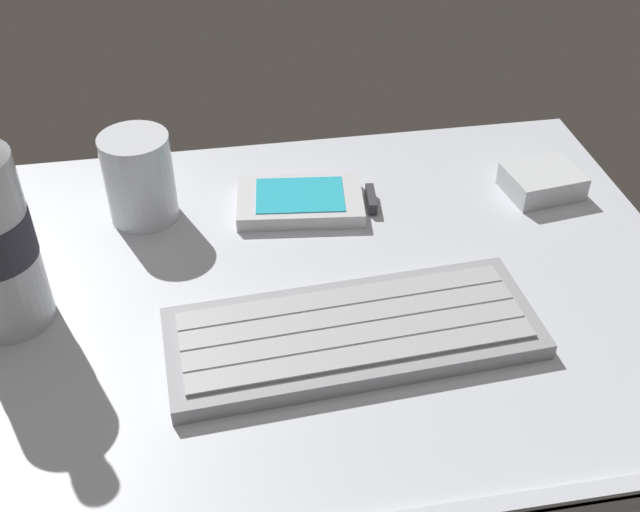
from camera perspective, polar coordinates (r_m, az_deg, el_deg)
ground_plane at (r=66.68cm, az=0.03°, el=-2.80°), size 64.00×48.00×2.80cm
keyboard at (r=60.72cm, az=2.45°, el=-5.62°), size 29.59×12.67×1.70cm
handheld_device at (r=74.84cm, az=-0.98°, el=4.11°), size 13.37×8.94×1.50cm
juice_cup at (r=73.78cm, az=-13.13°, el=5.41°), size 6.40×6.40×8.50cm
charger_block at (r=79.80cm, az=16.04°, el=5.29°), size 7.68×6.48×2.40cm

